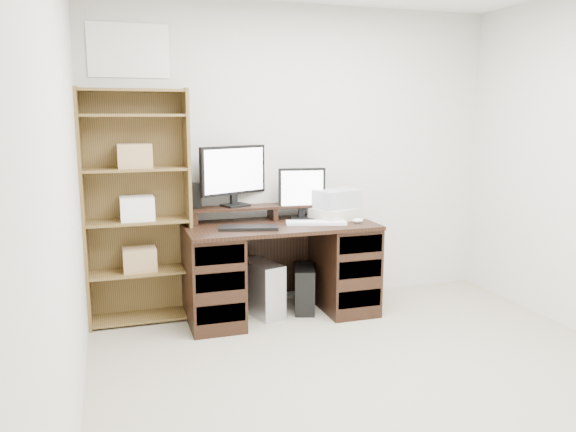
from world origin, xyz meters
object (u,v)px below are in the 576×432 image
monitor_wide (233,173)px  tower_black (304,288)px  tower_silver (261,288)px  bookshelf (137,206)px  printer (336,213)px  monitor_small (302,192)px  desk (280,268)px

monitor_wide → tower_black: size_ratio=1.44×
tower_silver → bookshelf: bearing=152.9°
monitor_wide → printer: size_ratio=1.52×
monitor_wide → tower_silver: bearing=-73.6°
monitor_small → tower_black: 0.80m
printer → tower_silver: size_ratio=0.88×
monitor_wide → bookshelf: 0.80m
printer → tower_black: bearing=162.5°
desk → bookshelf: (-1.08, 0.21, 0.53)m
desk → tower_black: bearing=7.3°
monitor_wide → printer: 0.91m
monitor_wide → tower_black: bearing=-46.0°
tower_black → bookshelf: (-1.30, 0.18, 0.73)m
desk → printer: size_ratio=3.93×
tower_silver → bookshelf: (-0.94, 0.17, 0.70)m
printer → bookshelf: bookshelf is taller
monitor_wide → tower_black: monitor_wide is taller
desk → monitor_small: bearing=30.6°
bookshelf → monitor_small: bearing=-3.3°
bookshelf → monitor_wide: bearing=2.8°
monitor_wide → tower_black: 1.12m
tower_black → bookshelf: bearing=-170.4°
tower_silver → monitor_wide: bearing=112.8°
monitor_wide → bookshelf: size_ratio=0.32×
monitor_small → bookshelf: bookshelf is taller
printer → tower_black: size_ratio=0.95×
bookshelf → desk: bearing=-11.1°
bookshelf → tower_black: bearing=-8.1°
monitor_small → tower_black: monitor_small is taller
tower_black → tower_silver: bearing=-165.2°
printer → tower_silver: printer is taller
printer → tower_black: (-0.29, -0.03, -0.61)m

